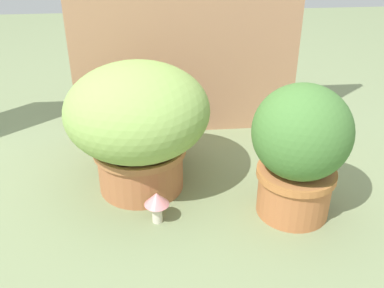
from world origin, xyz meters
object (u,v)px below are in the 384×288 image
grass_planter (138,121)px  cat (155,137)px  leafy_planter (300,148)px  mushroom_ornament_pink (157,202)px

grass_planter → cat: 0.22m
leafy_planter → grass_planter: bearing=158.5°
grass_planter → cat: size_ratio=1.48×
leafy_planter → cat: leafy_planter is taller
mushroom_ornament_pink → grass_planter: bearing=103.6°
leafy_planter → cat: (-0.46, 0.36, -0.13)m
cat → mushroom_ornament_pink: (-0.00, -0.37, -0.04)m
mushroom_ornament_pink → leafy_planter: bearing=1.7°
grass_planter → mushroom_ornament_pink: 0.29m
grass_planter → mushroom_ornament_pink: bearing=-76.4°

